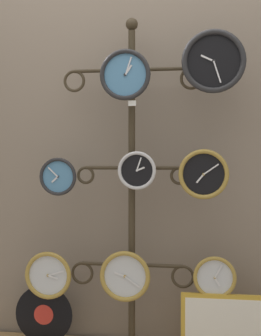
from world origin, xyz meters
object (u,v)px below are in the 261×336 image
(display_stand, at_px, (132,256))
(clock_middle_left, at_px, (58,177))
(clock_top_center, at_px, (125,75))
(picture_frame, at_px, (228,328))
(clock_bottom_right, at_px, (215,277))
(vinyl_record, at_px, (44,314))
(clock_bottom_center, at_px, (125,276))
(clock_middle_center, at_px, (137,171))
(clock_bottom_left, at_px, (48,275))
(clock_middle_right, at_px, (204,174))
(clock_top_right, at_px, (214,61))

(display_stand, xyz_separation_m, clock_middle_left, (-0.39, -0.08, 0.43))
(clock_top_center, distance_m, clock_middle_left, 0.65)
(picture_frame, bearing_deg, clock_middle_left, 178.83)
(clock_bottom_right, height_order, vinyl_record, clock_bottom_right)
(clock_bottom_center, bearing_deg, clock_top_center, -78.66)
(clock_middle_center, xyz_separation_m, clock_bottom_left, (-0.47, -0.03, -0.56))
(vinyl_record, bearing_deg, display_stand, 2.12)
(clock_bottom_left, height_order, clock_bottom_center, clock_bottom_center)
(clock_bottom_center, height_order, clock_bottom_right, clock_bottom_center)
(vinyl_record, bearing_deg, picture_frame, -4.40)
(clock_middle_left, bearing_deg, picture_frame, -1.17)
(clock_bottom_left, relative_size, clock_bottom_right, 1.16)
(display_stand, height_order, clock_top_center, display_stand)
(clock_top_center, height_order, clock_middle_left, clock_top_center)
(clock_middle_center, relative_size, picture_frame, 0.42)
(display_stand, distance_m, clock_middle_left, 0.59)
(clock_middle_right, bearing_deg, clock_top_right, -6.45)
(clock_top_right, bearing_deg, picture_frame, 6.44)
(clock_top_center, xyz_separation_m, clock_bottom_left, (-0.42, 0.00, -1.06))
(clock_middle_left, xyz_separation_m, clock_bottom_right, (0.83, -0.01, -0.51))
(clock_middle_center, height_order, vinyl_record, clock_middle_center)
(clock_bottom_right, bearing_deg, clock_top_right, -117.17)
(clock_middle_right, relative_size, picture_frame, 0.53)
(display_stand, relative_size, clock_bottom_right, 8.37)
(clock_bottom_center, relative_size, vinyl_record, 0.82)
(clock_top_right, xyz_separation_m, clock_middle_left, (-0.82, 0.03, -0.59))
(clock_top_right, relative_size, vinyl_record, 0.99)
(clock_bottom_center, bearing_deg, clock_middle_right, -0.54)
(clock_top_right, relative_size, clock_bottom_center, 1.21)
(display_stand, bearing_deg, clock_top_center, -99.11)
(clock_bottom_left, bearing_deg, display_stand, 14.31)
(clock_top_right, relative_size, clock_bottom_left, 1.27)
(display_stand, bearing_deg, clock_middle_center, -64.66)
(clock_middle_center, bearing_deg, clock_middle_left, 179.39)
(clock_top_center, distance_m, clock_top_right, 0.45)
(clock_bottom_center, distance_m, vinyl_record, 0.54)
(clock_top_center, relative_size, clock_top_right, 0.82)
(clock_middle_right, relative_size, clock_bottom_left, 1.00)
(clock_middle_right, bearing_deg, display_stand, 165.54)
(display_stand, relative_size, clock_middle_left, 9.05)
(clock_bottom_center, bearing_deg, picture_frame, -0.03)
(clock_top_center, height_order, clock_bottom_center, clock_top_center)
(clock_top_center, relative_size, vinyl_record, 0.81)
(display_stand, bearing_deg, clock_top_right, -13.59)
(clock_bottom_left, bearing_deg, clock_top_center, -0.58)
(clock_bottom_left, bearing_deg, clock_middle_center, 3.55)
(display_stand, height_order, clock_middle_center, display_stand)
(clock_top_center, xyz_separation_m, clock_middle_right, (0.40, 0.02, -0.51))
(clock_top_center, bearing_deg, clock_top_right, 1.38)
(clock_middle_left, relative_size, vinyl_record, 0.62)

